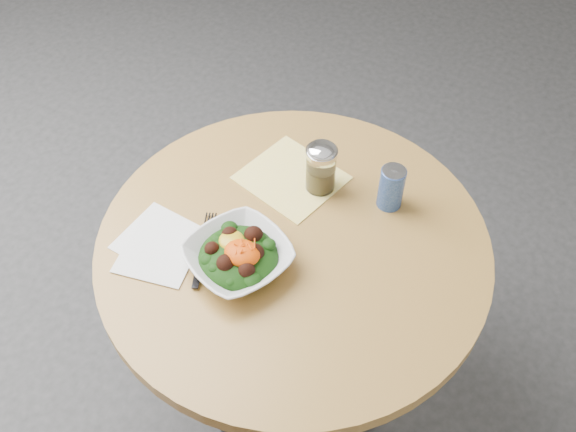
# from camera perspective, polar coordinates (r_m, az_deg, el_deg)

# --- Properties ---
(ground) EXTENTS (6.00, 6.00, 0.00)m
(ground) POSITION_cam_1_polar(r_m,az_deg,el_deg) (2.10, 0.34, -14.92)
(ground) COLOR #2C2D2F
(ground) RESTS_ON ground
(table) EXTENTS (0.90, 0.90, 0.75)m
(table) POSITION_cam_1_polar(r_m,az_deg,el_deg) (1.62, 0.43, -6.47)
(table) COLOR black
(table) RESTS_ON ground
(cloth_napkin) EXTENTS (0.27, 0.25, 0.00)m
(cloth_napkin) POSITION_cam_1_polar(r_m,az_deg,el_deg) (1.59, 0.30, 3.42)
(cloth_napkin) COLOR yellow
(cloth_napkin) RESTS_ON table
(paper_napkins) EXTENTS (0.21, 0.21, 0.00)m
(paper_napkins) POSITION_cam_1_polar(r_m,az_deg,el_deg) (1.48, -11.42, -2.57)
(paper_napkins) COLOR white
(paper_napkins) RESTS_ON table
(salad_bowl) EXTENTS (0.28, 0.28, 0.08)m
(salad_bowl) POSITION_cam_1_polar(r_m,az_deg,el_deg) (1.40, -4.44, -3.57)
(salad_bowl) COLOR silver
(salad_bowl) RESTS_ON table
(fork) EXTENTS (0.11, 0.20, 0.00)m
(fork) POSITION_cam_1_polar(r_m,az_deg,el_deg) (1.45, -7.48, -2.71)
(fork) COLOR black
(fork) RESTS_ON table
(spice_shaker) EXTENTS (0.08, 0.08, 0.14)m
(spice_shaker) POSITION_cam_1_polar(r_m,az_deg,el_deg) (1.52, 2.95, 4.32)
(spice_shaker) COLOR silver
(spice_shaker) RESTS_ON table
(beverage_can) EXTENTS (0.06, 0.06, 0.11)m
(beverage_can) POSITION_cam_1_polar(r_m,az_deg,el_deg) (1.51, 9.17, 2.53)
(beverage_can) COLOR navy
(beverage_can) RESTS_ON table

